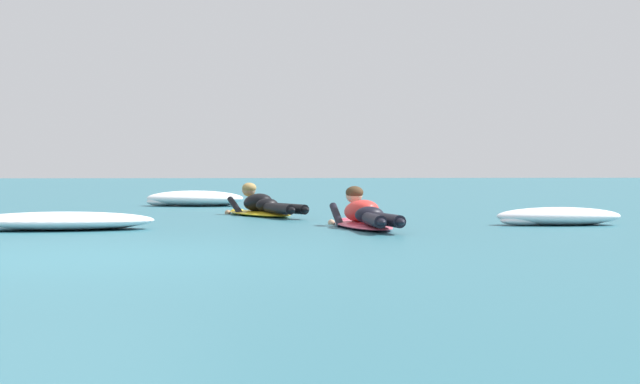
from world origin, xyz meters
The scene contains 6 objects.
ground_plane centered at (0.00, 10.00, 0.00)m, with size 120.00×120.00×0.00m, color #2D6B7A.
surfer_near centered at (3.13, 3.74, 0.14)m, with size 0.69×2.56×0.53m.
surfer_far centered at (2.08, 7.07, 0.14)m, with size 1.25×2.51×0.53m.
whitewater_front centered at (1.02, 11.35, 0.14)m, with size 2.10×1.58×0.29m.
whitewater_mid_left centered at (-0.41, 3.81, 0.10)m, with size 2.24×1.17×0.21m.
whitewater_mid_right centered at (5.65, 4.19, 0.10)m, with size 1.60×0.76×0.23m.
Camera 1 is at (1.34, -8.36, 0.70)m, focal length 58.21 mm.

